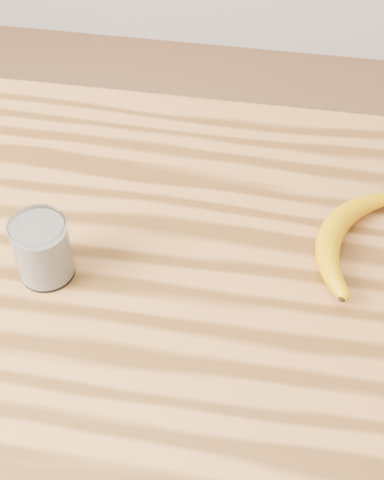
# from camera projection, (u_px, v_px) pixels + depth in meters

# --- Properties ---
(table) EXTENTS (1.20, 0.80, 0.90)m
(table) POSITION_uv_depth(u_px,v_px,m) (73.00, 332.00, 0.95)
(table) COLOR #B17436
(table) RESTS_ON ground
(smoothie_glass) EXTENTS (0.07, 0.07, 0.09)m
(smoothie_glass) POSITION_uv_depth(u_px,v_px,m) (43.00, 250.00, 0.82)
(smoothie_glass) COLOR white
(smoothie_glass) RESTS_ON table
(banana) EXTENTS (0.19, 0.30, 0.03)m
(banana) POSITION_uv_depth(u_px,v_px,m) (332.00, 231.00, 0.88)
(banana) COLOR #CB8E00
(banana) RESTS_ON table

